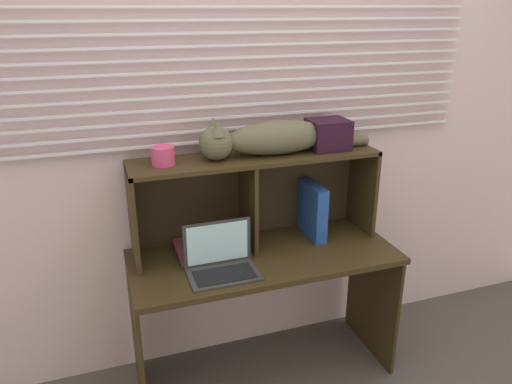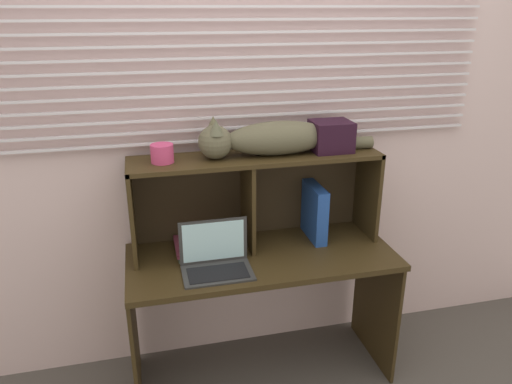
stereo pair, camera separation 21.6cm
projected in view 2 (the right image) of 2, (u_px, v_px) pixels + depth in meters
name	position (u px, v px, depth m)	size (l,w,h in m)	color
back_panel_with_blinds	(247.00, 142.00, 2.61)	(4.40, 0.08, 2.50)	beige
desk	(262.00, 280.00, 2.55)	(1.36, 0.58, 0.75)	#342712
hutch_shelf_unit	(254.00, 183.00, 2.53)	(1.28, 0.30, 0.49)	#342712
cat	(268.00, 139.00, 2.42)	(0.91, 0.18, 0.20)	brown
laptop	(216.00, 260.00, 2.34)	(0.33, 0.21, 0.24)	#313131
binder_upright	(314.00, 212.00, 2.64)	(0.06, 0.26, 0.30)	#214799
book_stack	(194.00, 247.00, 2.54)	(0.20, 0.26, 0.04)	#536251
small_basket	(162.00, 153.00, 2.32)	(0.11, 0.11, 0.09)	#C83F6E
storage_box	(331.00, 136.00, 2.50)	(0.20, 0.18, 0.16)	black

